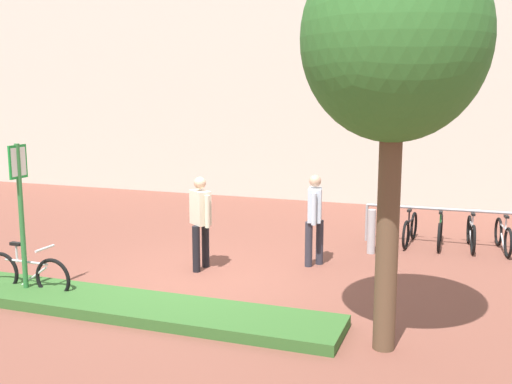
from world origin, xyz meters
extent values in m
plane|color=brown|center=(0.00, 0.00, 0.00)|extent=(60.00, 60.00, 0.00)
cube|color=beige|center=(0.00, 8.51, 5.00)|extent=(28.00, 1.20, 10.00)
cube|color=#336028|center=(-0.61, -1.78, 0.08)|extent=(7.00, 1.10, 0.16)
cylinder|color=brown|center=(3.43, -1.84, 1.49)|extent=(0.28, 0.28, 2.98)
ellipsoid|color=#2D6628|center=(3.43, -1.84, 3.87)|extent=(2.24, 2.24, 2.46)
cylinder|color=#2D7238|center=(-2.22, -1.78, 1.23)|extent=(0.08, 0.08, 2.46)
cube|color=#198C33|center=(-2.22, -1.78, 2.18)|extent=(0.05, 0.36, 0.52)
cube|color=white|center=(-2.22, -1.78, 2.18)|extent=(0.05, 0.30, 0.44)
torus|color=black|center=(-2.78, -1.67, 0.33)|extent=(0.66, 0.08, 0.66)
torus|color=black|center=(-1.76, -1.69, 0.33)|extent=(0.66, 0.08, 0.66)
cylinder|color=silver|center=(-2.27, -1.68, 0.55)|extent=(0.84, 0.06, 0.04)
cylinder|color=silver|center=(-2.17, -1.68, 0.30)|extent=(0.61, 0.05, 0.44)
cylinder|color=silver|center=(-2.45, -1.67, 0.67)|extent=(0.04, 0.04, 0.28)
cube|color=black|center=(-2.45, -1.67, 0.83)|extent=(0.20, 0.09, 0.05)
cylinder|color=silver|center=(-1.88, -1.69, 0.81)|extent=(0.05, 0.42, 0.04)
cylinder|color=#99999E|center=(2.30, 3.70, 0.40)|extent=(0.06, 0.06, 0.80)
cylinder|color=#99999E|center=(4.15, 3.73, 0.80)|extent=(3.70, 0.13, 0.06)
torus|color=black|center=(2.63, 3.26, 0.30)|extent=(0.09, 0.61, 0.61)
torus|color=black|center=(2.58, 4.19, 0.30)|extent=(0.09, 0.61, 0.61)
cylinder|color=black|center=(2.60, 3.73, 0.51)|extent=(0.07, 0.77, 0.03)
cylinder|color=black|center=(2.60, 3.82, 0.27)|extent=(0.06, 0.56, 0.40)
cylinder|color=black|center=(2.61, 3.56, 0.62)|extent=(0.03, 0.03, 0.26)
cube|color=black|center=(2.61, 3.56, 0.76)|extent=(0.08, 0.19, 0.05)
cylinder|color=black|center=(2.58, 4.08, 0.75)|extent=(0.39, 0.06, 0.04)
torus|color=black|center=(3.18, 3.24, 0.30)|extent=(0.11, 0.61, 0.61)
torus|color=black|center=(3.26, 4.18, 0.30)|extent=(0.11, 0.61, 0.61)
cylinder|color=black|center=(3.22, 3.71, 0.51)|extent=(0.10, 0.77, 0.03)
cylinder|color=black|center=(3.23, 3.80, 0.27)|extent=(0.08, 0.56, 0.40)
cylinder|color=black|center=(3.21, 3.54, 0.62)|extent=(0.03, 0.03, 0.26)
cube|color=black|center=(3.21, 3.54, 0.76)|extent=(0.09, 0.19, 0.05)
cylinder|color=black|center=(3.25, 4.07, 0.75)|extent=(0.39, 0.07, 0.04)
torus|color=black|center=(3.84, 3.25, 0.30)|extent=(0.06, 0.61, 0.61)
torus|color=black|center=(3.83, 4.19, 0.30)|extent=(0.06, 0.61, 0.61)
cylinder|color=#1E7233|center=(3.84, 3.72, 0.51)|extent=(0.04, 0.77, 0.03)
cylinder|color=#1E7233|center=(3.84, 3.81, 0.27)|extent=(0.04, 0.56, 0.40)
cylinder|color=#1E7233|center=(3.84, 3.55, 0.62)|extent=(0.03, 0.03, 0.26)
cube|color=black|center=(3.84, 3.55, 0.76)|extent=(0.08, 0.18, 0.05)
cylinder|color=#1E7233|center=(3.83, 4.08, 0.75)|extent=(0.39, 0.04, 0.04)
torus|color=black|center=(4.50, 3.28, 0.30)|extent=(0.11, 0.61, 0.61)
torus|color=black|center=(4.41, 4.21, 0.30)|extent=(0.11, 0.61, 0.61)
cylinder|color=silver|center=(4.45, 3.75, 0.51)|extent=(0.10, 0.77, 0.03)
cylinder|color=silver|center=(4.44, 3.84, 0.27)|extent=(0.08, 0.56, 0.40)
cylinder|color=silver|center=(4.47, 3.58, 0.62)|extent=(0.03, 0.03, 0.26)
cube|color=black|center=(4.47, 3.58, 0.76)|extent=(0.09, 0.19, 0.05)
cylinder|color=silver|center=(4.42, 4.10, 0.75)|extent=(0.39, 0.07, 0.04)
torus|color=black|center=(5.14, 3.26, 0.30)|extent=(0.15, 0.61, 0.61)
torus|color=black|center=(5.00, 4.18, 0.30)|extent=(0.15, 0.61, 0.61)
cylinder|color=silver|center=(5.07, 3.72, 0.51)|extent=(0.15, 0.77, 0.03)
cylinder|color=silver|center=(5.06, 3.81, 0.27)|extent=(0.12, 0.56, 0.40)
cylinder|color=silver|center=(5.10, 3.55, 0.62)|extent=(0.03, 0.03, 0.26)
cube|color=black|center=(5.10, 3.55, 0.76)|extent=(0.10, 0.19, 0.05)
cylinder|color=silver|center=(5.02, 4.07, 0.75)|extent=(0.39, 0.10, 0.04)
cylinder|color=#ADADB2|center=(2.56, 2.68, 0.45)|extent=(0.16, 0.16, 0.90)
cylinder|color=#2D2D38|center=(1.60, 1.37, 0.42)|extent=(0.14, 0.14, 0.85)
cylinder|color=#2D2D38|center=(1.75, 1.59, 0.42)|extent=(0.14, 0.14, 0.85)
cube|color=silver|center=(1.68, 1.48, 1.16)|extent=(0.31, 0.44, 0.62)
cylinder|color=silver|center=(1.72, 1.23, 1.13)|extent=(0.09, 0.09, 0.59)
cylinder|color=silver|center=(1.63, 1.74, 1.13)|extent=(0.09, 0.09, 0.59)
sphere|color=tan|center=(1.68, 1.48, 1.61)|extent=(0.22, 0.22, 0.22)
cylinder|color=black|center=(-0.23, 0.37, 0.42)|extent=(0.14, 0.14, 0.85)
cylinder|color=black|center=(-0.20, 0.71, 0.42)|extent=(0.14, 0.14, 0.85)
cube|color=beige|center=(-0.22, 0.54, 1.16)|extent=(0.46, 0.43, 0.62)
cylinder|color=beige|center=(-0.01, 0.38, 1.13)|extent=(0.09, 0.09, 0.59)
cylinder|color=beige|center=(-0.43, 0.69, 1.13)|extent=(0.09, 0.09, 0.59)
sphere|color=tan|center=(-0.22, 0.54, 1.61)|extent=(0.22, 0.22, 0.22)
camera|label=1|loc=(4.33, -9.28, 3.29)|focal=42.53mm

